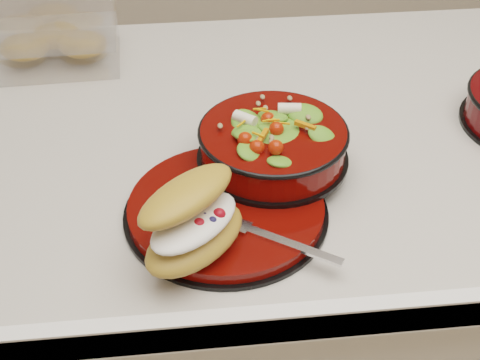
{
  "coord_description": "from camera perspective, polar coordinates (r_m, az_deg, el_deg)",
  "views": [
    {
      "loc": [
        -0.07,
        -0.83,
        1.47
      ],
      "look_at": [
        -0.0,
        -0.18,
        0.94
      ],
      "focal_mm": 50.0,
      "sensor_mm": 36.0,
      "label": 1
    }
  ],
  "objects": [
    {
      "name": "pastry_box",
      "position": [
        1.21,
        -15.71,
        11.66
      ],
      "size": [
        0.22,
        0.17,
        0.09
      ],
      "rotation": [
        0.0,
        0.0,
        0.04
      ],
      "color": "white",
      "rests_on": "island_counter"
    },
    {
      "name": "salad_bowl",
      "position": [
        0.89,
        2.84,
        3.48
      ],
      "size": [
        0.21,
        0.21,
        0.09
      ],
      "rotation": [
        0.0,
        0.0,
        0.24
      ],
      "color": "black",
      "rests_on": "dinner_plate"
    },
    {
      "name": "dinner_plate",
      "position": [
        0.85,
        -1.14,
        -2.53
      ],
      "size": [
        0.26,
        0.26,
        0.02
      ],
      "rotation": [
        0.0,
        0.0,
        -0.15
      ],
      "color": "black",
      "rests_on": "island_counter"
    },
    {
      "name": "island_counter",
      "position": [
        1.31,
        -0.69,
        -11.84
      ],
      "size": [
        1.24,
        0.74,
        0.9
      ],
      "color": "white",
      "rests_on": "ground"
    },
    {
      "name": "croissant",
      "position": [
        0.76,
        -3.95,
        -3.46
      ],
      "size": [
        0.16,
        0.17,
        0.09
      ],
      "rotation": [
        0.0,
        0.0,
        0.78
      ],
      "color": "gold",
      "rests_on": "dinner_plate"
    },
    {
      "name": "fork",
      "position": [
        0.79,
        3.03,
        -5.02
      ],
      "size": [
        0.14,
        0.1,
        0.0
      ],
      "rotation": [
        0.0,
        0.0,
        0.97
      ],
      "color": "silver",
      "rests_on": "dinner_plate"
    }
  ]
}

